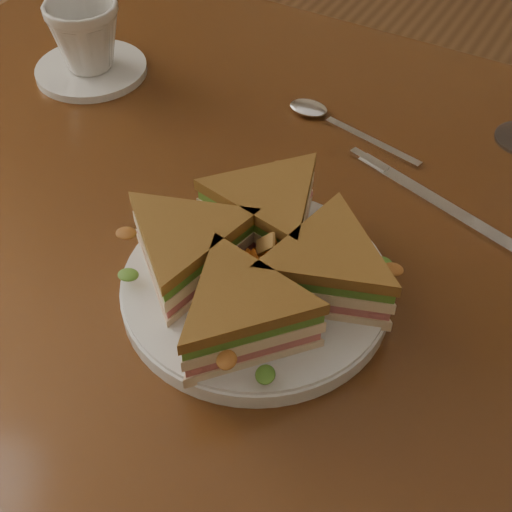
{
  "coord_description": "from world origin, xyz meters",
  "views": [
    {
      "loc": [
        0.23,
        -0.49,
        1.25
      ],
      "look_at": [
        0.01,
        -0.11,
        0.8
      ],
      "focal_mm": 50.0,
      "sensor_mm": 36.0,
      "label": 1
    }
  ],
  "objects_px": {
    "plate": "(256,288)",
    "coffee_cup": "(85,36)",
    "spoon": "(323,116)",
    "table": "(296,280)",
    "knife": "(423,194)",
    "sandwich_wedges": "(256,260)",
    "saucer": "(91,70)"
  },
  "relations": [
    {
      "from": "sandwich_wedges",
      "to": "saucer",
      "type": "height_order",
      "value": "sandwich_wedges"
    },
    {
      "from": "table",
      "to": "knife",
      "type": "relative_size",
      "value": 5.74
    },
    {
      "from": "sandwich_wedges",
      "to": "spoon",
      "type": "xyz_separation_m",
      "value": [
        -0.07,
        0.28,
        -0.04
      ]
    },
    {
      "from": "coffee_cup",
      "to": "knife",
      "type": "bearing_deg",
      "value": 3.29
    },
    {
      "from": "table",
      "to": "plate",
      "type": "relative_size",
      "value": 4.84
    },
    {
      "from": "table",
      "to": "knife",
      "type": "height_order",
      "value": "knife"
    },
    {
      "from": "plate",
      "to": "coffee_cup",
      "type": "distance_m",
      "value": 0.44
    },
    {
      "from": "plate",
      "to": "saucer",
      "type": "relative_size",
      "value": 1.73
    },
    {
      "from": "table",
      "to": "plate",
      "type": "distance_m",
      "value": 0.16
    },
    {
      "from": "table",
      "to": "plate",
      "type": "xyz_separation_m",
      "value": [
        0.01,
        -0.11,
        0.11
      ]
    },
    {
      "from": "plate",
      "to": "sandwich_wedges",
      "type": "relative_size",
      "value": 0.83
    },
    {
      "from": "sandwich_wedges",
      "to": "saucer",
      "type": "relative_size",
      "value": 2.09
    },
    {
      "from": "plate",
      "to": "coffee_cup",
      "type": "xyz_separation_m",
      "value": [
        -0.37,
        0.22,
        0.04
      ]
    },
    {
      "from": "spoon",
      "to": "coffee_cup",
      "type": "distance_m",
      "value": 0.32
    },
    {
      "from": "sandwich_wedges",
      "to": "plate",
      "type": "bearing_deg",
      "value": -48.81
    },
    {
      "from": "saucer",
      "to": "table",
      "type": "bearing_deg",
      "value": -16.83
    },
    {
      "from": "sandwich_wedges",
      "to": "knife",
      "type": "xyz_separation_m",
      "value": [
        0.09,
        0.21,
        -0.04
      ]
    },
    {
      "from": "coffee_cup",
      "to": "table",
      "type": "bearing_deg",
      "value": -11.55
    },
    {
      "from": "plate",
      "to": "saucer",
      "type": "height_order",
      "value": "plate"
    },
    {
      "from": "spoon",
      "to": "coffee_cup",
      "type": "bearing_deg",
      "value": -156.94
    },
    {
      "from": "table",
      "to": "sandwich_wedges",
      "type": "xyz_separation_m",
      "value": [
        0.01,
        -0.11,
        0.14
      ]
    },
    {
      "from": "table",
      "to": "saucer",
      "type": "xyz_separation_m",
      "value": [
        -0.36,
        0.11,
        0.1
      ]
    },
    {
      "from": "table",
      "to": "saucer",
      "type": "height_order",
      "value": "saucer"
    },
    {
      "from": "sandwich_wedges",
      "to": "spoon",
      "type": "bearing_deg",
      "value": 103.56
    },
    {
      "from": "table",
      "to": "knife",
      "type": "bearing_deg",
      "value": 43.47
    },
    {
      "from": "sandwich_wedges",
      "to": "saucer",
      "type": "bearing_deg",
      "value": 149.12
    },
    {
      "from": "sandwich_wedges",
      "to": "coffee_cup",
      "type": "height_order",
      "value": "coffee_cup"
    },
    {
      "from": "spoon",
      "to": "saucer",
      "type": "distance_m",
      "value": 0.31
    },
    {
      "from": "table",
      "to": "sandwich_wedges",
      "type": "distance_m",
      "value": 0.18
    },
    {
      "from": "saucer",
      "to": "sandwich_wedges",
      "type": "bearing_deg",
      "value": -30.88
    },
    {
      "from": "spoon",
      "to": "coffee_cup",
      "type": "xyz_separation_m",
      "value": [
        -0.31,
        -0.06,
        0.05
      ]
    },
    {
      "from": "saucer",
      "to": "plate",
      "type": "bearing_deg",
      "value": -30.88
    }
  ]
}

